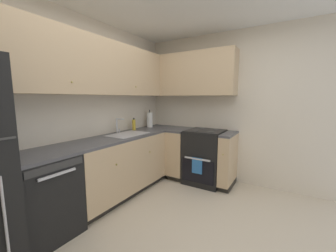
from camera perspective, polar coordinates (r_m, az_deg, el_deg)
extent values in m
cube|color=beige|center=(2.42, 3.40, -29.70)|extent=(3.70, 3.15, 0.02)
cube|color=beige|center=(3.02, -24.34, 3.71)|extent=(3.80, 0.05, 2.57)
cube|color=beige|center=(3.69, 17.38, 4.68)|extent=(0.05, 3.25, 2.57)
cylinder|color=silver|center=(2.04, -38.77, -19.44)|extent=(0.02, 0.02, 0.64)
cube|color=black|center=(2.61, -31.71, -16.61)|extent=(0.60, 0.60, 0.87)
cube|color=#333333|center=(2.22, -28.80, -9.98)|extent=(0.55, 0.01, 0.07)
cube|color=silver|center=(2.23, -28.49, -11.77)|extent=(0.36, 0.02, 0.02)
cube|color=tan|center=(3.20, -13.49, -10.28)|extent=(1.62, 0.60, 0.78)
cube|color=black|center=(3.38, -13.62, -17.22)|extent=(1.62, 0.54, 0.09)
sphere|color=tan|center=(2.71, -14.20, -10.41)|extent=(0.02, 0.02, 0.02)
sphere|color=tan|center=(3.22, -5.08, -7.24)|extent=(0.02, 0.02, 0.02)
cube|color=#4C4C51|center=(3.10, -13.76, -3.08)|extent=(2.82, 0.60, 0.03)
cube|color=tan|center=(3.80, 3.49, -7.15)|extent=(0.60, 0.31, 0.78)
cube|color=black|center=(3.96, 3.64, -13.15)|extent=(0.54, 0.31, 0.09)
cube|color=tan|center=(3.50, 16.49, -8.81)|extent=(0.60, 0.17, 0.78)
cube|color=black|center=(3.67, 16.34, -15.23)|extent=(0.54, 0.17, 0.09)
sphere|color=tan|center=(3.17, 15.12, -7.75)|extent=(0.02, 0.02, 0.02)
cube|color=#4C4C51|center=(3.72, 3.54, -1.07)|extent=(0.60, 0.31, 0.03)
cube|color=#4C4C51|center=(3.41, 16.75, -2.21)|extent=(0.60, 0.17, 0.03)
cube|color=black|center=(3.64, 10.31, -8.40)|extent=(0.64, 0.62, 0.91)
cube|color=black|center=(3.40, 8.22, -12.42)|extent=(0.02, 0.55, 0.38)
cube|color=silver|center=(3.32, 8.14, -9.12)|extent=(0.02, 0.43, 0.02)
cube|color=black|center=(3.54, 10.49, -1.25)|extent=(0.59, 0.60, 0.01)
cube|color=black|center=(3.82, 12.15, 0.40)|extent=(0.03, 0.60, 0.15)
cylinder|color=#4C4C4C|center=(3.36, 11.81, -1.59)|extent=(0.11, 0.11, 0.01)
cylinder|color=#4C4C4C|center=(3.46, 7.56, -1.22)|extent=(0.11, 0.11, 0.01)
cylinder|color=#4C4C4C|center=(3.63, 13.30, -0.96)|extent=(0.11, 0.11, 0.01)
cylinder|color=#4C4C4C|center=(3.72, 9.31, -0.63)|extent=(0.11, 0.11, 0.01)
cube|color=#2D6BB2|center=(3.35, 8.12, -10.94)|extent=(0.02, 0.17, 0.26)
cube|color=tan|center=(3.07, -18.50, 15.24)|extent=(2.50, 0.32, 0.75)
sphere|color=tan|center=(2.57, -25.29, 11.05)|extent=(0.02, 0.02, 0.02)
sphere|color=tan|center=(3.32, -8.96, 10.81)|extent=(0.02, 0.02, 0.02)
cube|color=tan|center=(3.79, 5.80, 14.10)|extent=(0.32, 1.67, 0.75)
cube|color=#B7B7BC|center=(3.20, -11.16, -2.27)|extent=(0.61, 0.40, 0.01)
cube|color=gray|center=(3.21, -11.13, -3.14)|extent=(0.56, 0.36, 0.09)
cube|color=#99999E|center=(3.20, -11.14, -2.90)|extent=(0.02, 0.35, 0.06)
cylinder|color=silver|center=(3.34, -14.13, 0.09)|extent=(0.02, 0.02, 0.24)
cylinder|color=silver|center=(3.27, -13.27, 1.92)|extent=(0.02, 0.15, 0.02)
cylinder|color=silver|center=(3.39, -13.47, -1.34)|extent=(0.02, 0.02, 0.06)
cylinder|color=gold|center=(3.61, -9.52, 0.32)|extent=(0.06, 0.06, 0.18)
cylinder|color=#262626|center=(3.60, -9.56, 2.01)|extent=(0.03, 0.03, 0.03)
cylinder|color=white|center=(3.93, -5.14, 1.73)|extent=(0.11, 0.11, 0.28)
cylinder|color=#3F3F3F|center=(3.93, -5.15, 2.02)|extent=(0.02, 0.02, 0.34)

